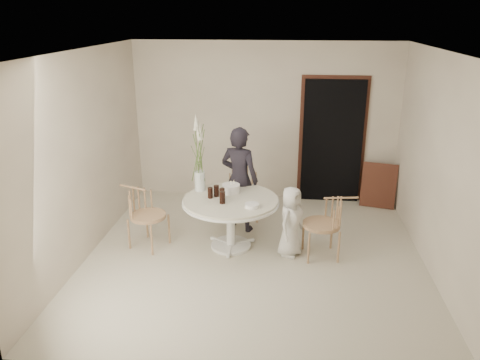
# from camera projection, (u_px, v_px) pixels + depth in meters

# --- Properties ---
(ground) EXTENTS (4.50, 4.50, 0.00)m
(ground) POSITION_uv_depth(u_px,v_px,m) (254.00, 256.00, 6.36)
(ground) COLOR beige
(ground) RESTS_ON ground
(room_shell) EXTENTS (4.50, 4.50, 4.50)m
(room_shell) POSITION_uv_depth(u_px,v_px,m) (256.00, 141.00, 5.81)
(room_shell) COLOR white
(room_shell) RESTS_ON ground
(doorway) EXTENTS (1.00, 0.10, 2.10)m
(doorway) POSITION_uv_depth(u_px,v_px,m) (332.00, 142.00, 7.94)
(doorway) COLOR black
(doorway) RESTS_ON ground
(door_trim) EXTENTS (1.12, 0.03, 2.22)m
(door_trim) POSITION_uv_depth(u_px,v_px,m) (332.00, 138.00, 7.95)
(door_trim) COLOR #51221B
(door_trim) RESTS_ON ground
(table) EXTENTS (1.33, 1.33, 0.73)m
(table) POSITION_uv_depth(u_px,v_px,m) (231.00, 206.00, 6.42)
(table) COLOR white
(table) RESTS_ON ground
(picture_frame) EXTENTS (0.59, 0.30, 0.75)m
(picture_frame) POSITION_uv_depth(u_px,v_px,m) (379.00, 186.00, 7.86)
(picture_frame) COLOR #51221B
(picture_frame) RESTS_ON ground
(chair_far) EXTENTS (0.53, 0.56, 0.84)m
(chair_far) POSITION_uv_depth(u_px,v_px,m) (243.00, 184.00, 7.46)
(chair_far) COLOR tan
(chair_far) RESTS_ON ground
(chair_right) EXTENTS (0.56, 0.53, 0.86)m
(chair_right) POSITION_uv_depth(u_px,v_px,m) (331.00, 218.00, 6.19)
(chair_right) COLOR tan
(chair_right) RESTS_ON ground
(chair_left) EXTENTS (0.62, 0.60, 0.86)m
(chair_left) POSITION_uv_depth(u_px,v_px,m) (141.00, 208.00, 6.51)
(chair_left) COLOR tan
(chair_left) RESTS_ON ground
(girl) EXTENTS (0.67, 0.55, 1.59)m
(girl) POSITION_uv_depth(u_px,v_px,m) (239.00, 179.00, 6.91)
(girl) COLOR black
(girl) RESTS_ON ground
(boy) EXTENTS (0.49, 0.57, 0.98)m
(boy) POSITION_uv_depth(u_px,v_px,m) (291.00, 222.00, 6.25)
(boy) COLOR silver
(boy) RESTS_ON ground
(birthday_cake) EXTENTS (0.25, 0.25, 0.17)m
(birthday_cake) POSITION_uv_depth(u_px,v_px,m) (231.00, 188.00, 6.58)
(birthday_cake) COLOR white
(birthday_cake) RESTS_ON table
(cola_tumbler_a) EXTENTS (0.08, 0.08, 0.15)m
(cola_tumbler_a) POSITION_uv_depth(u_px,v_px,m) (210.00, 193.00, 6.38)
(cola_tumbler_a) COLOR black
(cola_tumbler_a) RESTS_ON table
(cola_tumbler_b) EXTENTS (0.10, 0.10, 0.17)m
(cola_tumbler_b) POSITION_uv_depth(u_px,v_px,m) (222.00, 197.00, 6.20)
(cola_tumbler_b) COLOR black
(cola_tumbler_b) RESTS_ON table
(cola_tumbler_c) EXTENTS (0.08, 0.08, 0.16)m
(cola_tumbler_c) POSITION_uv_depth(u_px,v_px,m) (216.00, 191.00, 6.43)
(cola_tumbler_c) COLOR black
(cola_tumbler_c) RESTS_ON table
(cola_tumbler_d) EXTENTS (0.08, 0.08, 0.16)m
(cola_tumbler_d) POSITION_uv_depth(u_px,v_px,m) (222.00, 194.00, 6.32)
(cola_tumbler_d) COLOR black
(cola_tumbler_d) RESTS_ON table
(plate_stack) EXTENTS (0.21, 0.21, 0.05)m
(plate_stack) POSITION_uv_depth(u_px,v_px,m) (252.00, 205.00, 6.10)
(plate_stack) COLOR white
(plate_stack) RESTS_ON table
(flower_vase) EXTENTS (0.15, 0.15, 1.11)m
(flower_vase) POSITION_uv_depth(u_px,v_px,m) (199.00, 159.00, 6.53)
(flower_vase) COLOR silver
(flower_vase) RESTS_ON table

